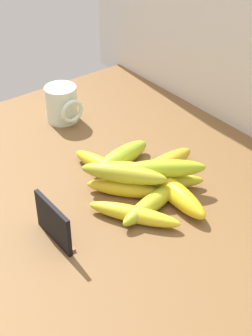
{
  "coord_description": "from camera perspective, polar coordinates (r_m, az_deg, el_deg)",
  "views": [
    {
      "loc": [
        61.75,
        -49.29,
        68.48
      ],
      "look_at": [
        -4.42,
        1.78,
        8.0
      ],
      "focal_mm": 53.73,
      "sensor_mm": 36.0,
      "label": 1
    }
  ],
  "objects": [
    {
      "name": "counter_top",
      "position": [
        1.04,
        0.72,
        -4.4
      ],
      "size": [
        110.0,
        76.0,
        3.0
      ],
      "primitive_type": "cube",
      "color": "brown",
      "rests_on": "ground"
    },
    {
      "name": "chalkboard_sign",
      "position": [
        0.93,
        -8.18,
        -6.3
      ],
      "size": [
        11.0,
        1.8,
        8.4
      ],
      "color": "black",
      "rests_on": "counter_top"
    },
    {
      "name": "coffee_mug",
      "position": [
        1.28,
        -7.27,
        7.2
      ],
      "size": [
        9.53,
        8.03,
        9.16
      ],
      "color": "white",
      "rests_on": "counter_top"
    },
    {
      "name": "banana_0",
      "position": [
        1.08,
        0.06,
        -0.3
      ],
      "size": [
        13.73,
        14.25,
        3.96
      ],
      "primitive_type": "ellipsoid",
      "rotation": [
        0.0,
        0.0,
        3.96
      ],
      "color": "yellow",
      "rests_on": "counter_top"
    },
    {
      "name": "banana_1",
      "position": [
        1.09,
        -2.32,
        0.04
      ],
      "size": [
        18.48,
        6.98,
        3.63
      ],
      "primitive_type": "ellipsoid",
      "rotation": [
        0.0,
        0.0,
        3.33
      ],
      "color": "gold",
      "rests_on": "counter_top"
    },
    {
      "name": "banana_2",
      "position": [
        1.11,
        -0.49,
        1.27
      ],
      "size": [
        6.77,
        16.17,
        4.35
      ],
      "primitive_type": "ellipsoid",
      "rotation": [
        0.0,
        0.0,
        4.87
      ],
      "color": "#97B32A",
      "rests_on": "counter_top"
    },
    {
      "name": "banana_3",
      "position": [
        1.04,
        3.31,
        -1.76
      ],
      "size": [
        13.72,
        19.45,
        3.55
      ],
      "primitive_type": "ellipsoid",
      "rotation": [
        0.0,
        0.0,
        4.17
      ],
      "color": "gold",
      "rests_on": "counter_top"
    },
    {
      "name": "banana_4",
      "position": [
        1.03,
        -0.33,
        -2.46
      ],
      "size": [
        14.45,
        13.05,
        3.34
      ],
      "primitive_type": "ellipsoid",
      "rotation": [
        0.0,
        0.0,
        0.71
      ],
      "color": "yellow",
      "rests_on": "counter_top"
    },
    {
      "name": "banana_5",
      "position": [
        0.97,
        0.91,
        -5.27
      ],
      "size": [
        17.2,
        12.98,
        3.33
      ],
      "primitive_type": "ellipsoid",
      "rotation": [
        0.0,
        0.0,
        3.73
      ],
      "color": "yellow",
      "rests_on": "counter_top"
    },
    {
      "name": "banana_6",
      "position": [
        1.01,
        5.8,
        -2.96
      ],
      "size": [
        17.41,
        5.82,
        4.34
      ],
      "primitive_type": "ellipsoid",
      "rotation": [
        0.0,
        0.0,
        6.2
      ],
      "color": "yellow",
      "rests_on": "counter_top"
    },
    {
      "name": "banana_7",
      "position": [
        0.99,
        2.99,
        -3.99
      ],
      "size": [
        6.74,
        17.42,
        3.63
      ],
      "primitive_type": "ellipsoid",
      "rotation": [
        0.0,
        0.0,
        1.76
      ],
      "color": "#AFB726",
      "rests_on": "counter_top"
    },
    {
      "name": "banana_8",
      "position": [
        1.08,
        3.61,
        -0.05
      ],
      "size": [
        6.3,
        21.29,
        4.3
      ],
      "primitive_type": "ellipsoid",
      "rotation": [
        0.0,
        0.0,
        4.81
      ],
      "color": "gold",
      "rests_on": "counter_top"
    },
    {
      "name": "banana_9",
      "position": [
        1.01,
        -0.17,
        -0.61
      ],
      "size": [
        16.26,
        14.1,
        3.87
      ],
      "primitive_type": "ellipsoid",
      "rotation": [
        0.0,
        0.0,
        0.68
      ],
      "color": "gold",
      "rests_on": "banana_4"
    },
    {
      "name": "banana_10",
      "position": [
        1.03,
        4.21,
        -0.06
      ],
      "size": [
        13.18,
        16.6,
        3.81
      ],
      "primitive_type": "ellipsoid",
      "rotation": [
        0.0,
        0.0,
        4.1
      ],
      "color": "#A4BF24",
      "rests_on": "banana_3"
    }
  ]
}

